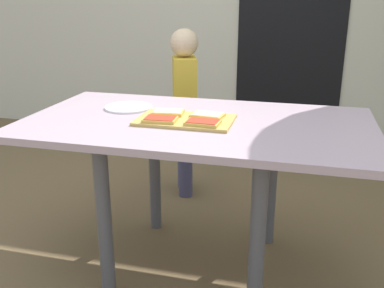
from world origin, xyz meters
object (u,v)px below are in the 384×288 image
(plate_white_left, at_px, (128,107))
(child_left, at_px, (185,102))
(cutting_board, at_px, (185,120))
(pizza_slice_near_left, at_px, (160,119))
(pizza_slice_far_right, at_px, (207,115))
(pizza_slice_far_left, at_px, (168,112))
(pizza_slice_near_right, at_px, (203,122))
(dining_table, at_px, (197,141))

(plate_white_left, height_order, child_left, child_left)
(cutting_board, xyz_separation_m, child_left, (-0.24, 0.85, -0.13))
(cutting_board, xyz_separation_m, pizza_slice_near_left, (-0.09, -0.07, 0.01))
(pizza_slice_far_right, distance_m, pizza_slice_far_left, 0.18)
(cutting_board, xyz_separation_m, pizza_slice_far_right, (0.09, 0.05, 0.01))
(pizza_slice_near_right, bearing_deg, pizza_slice_near_left, 179.86)
(pizza_slice_far_right, xyz_separation_m, plate_white_left, (-0.41, 0.11, -0.02))
(dining_table, distance_m, plate_white_left, 0.40)
(pizza_slice_far_left, bearing_deg, pizza_slice_far_right, -1.82)
(pizza_slice_near_left, xyz_separation_m, child_left, (-0.15, 0.92, -0.14))
(dining_table, bearing_deg, pizza_slice_near_right, -63.09)
(dining_table, relative_size, pizza_slice_far_left, 10.19)
(dining_table, xyz_separation_m, plate_white_left, (-0.37, 0.12, 0.10))
(pizza_slice_far_right, distance_m, pizza_slice_near_right, 0.11)
(pizza_slice_near_right, bearing_deg, dining_table, 116.91)
(pizza_slice_far_right, xyz_separation_m, child_left, (-0.33, 0.80, -0.14))
(dining_table, distance_m, pizza_slice_far_right, 0.13)
(pizza_slice_near_left, bearing_deg, dining_table, 35.17)
(pizza_slice_far_right, xyz_separation_m, pizza_slice_far_left, (-0.18, 0.01, 0.00))
(dining_table, bearing_deg, cutting_board, -145.36)
(cutting_board, distance_m, pizza_slice_far_left, 0.11)
(child_left, bearing_deg, pizza_slice_near_right, -70.06)
(pizza_slice_far_left, bearing_deg, cutting_board, -29.03)
(plate_white_left, bearing_deg, cutting_board, -25.27)
(cutting_board, xyz_separation_m, plate_white_left, (-0.33, 0.15, -0.00))
(cutting_board, relative_size, pizza_slice_near_left, 2.83)
(pizza_slice_far_left, xyz_separation_m, plate_white_left, (-0.23, 0.10, -0.02))
(dining_table, height_order, cutting_board, cutting_board)
(dining_table, bearing_deg, plate_white_left, 161.55)
(pizza_slice_near_left, bearing_deg, cutting_board, 35.42)
(dining_table, bearing_deg, pizza_slice_near_left, -144.83)
(cutting_board, bearing_deg, pizza_slice_far_right, 28.48)
(pizza_slice_far_left, distance_m, pizza_slice_near_right, 0.22)
(pizza_slice_near_left, distance_m, pizza_slice_far_left, 0.12)
(cutting_board, distance_m, pizza_slice_far_right, 0.10)
(pizza_slice_far_right, height_order, plate_white_left, pizza_slice_far_right)
(pizza_slice_near_right, distance_m, child_left, 0.99)
(pizza_slice_far_left, bearing_deg, child_left, 100.20)
(pizza_slice_near_left, bearing_deg, pizza_slice_far_left, 91.68)
(pizza_slice_near_left, relative_size, pizza_slice_far_left, 0.98)
(pizza_slice_far_left, distance_m, child_left, 0.82)
(cutting_board, distance_m, plate_white_left, 0.36)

